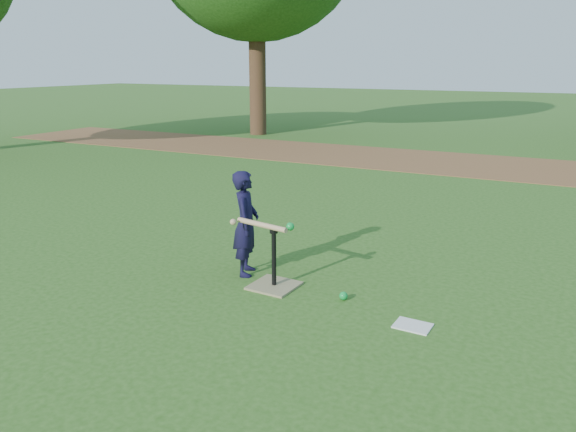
% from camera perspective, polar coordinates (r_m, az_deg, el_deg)
% --- Properties ---
extents(ground, '(80.00, 80.00, 0.00)m').
position_cam_1_polar(ground, '(5.98, -1.26, -5.58)').
color(ground, '#285116').
rests_on(ground, ground).
extents(dirt_strip, '(24.00, 3.00, 0.01)m').
position_cam_1_polar(dirt_strip, '(12.87, 14.89, 5.34)').
color(dirt_strip, brown).
rests_on(dirt_strip, ground).
extents(child, '(0.39, 0.47, 1.09)m').
position_cam_1_polar(child, '(5.75, -4.30, -0.74)').
color(child, black).
rests_on(child, ground).
extents(wiffle_ball_ground, '(0.08, 0.08, 0.08)m').
position_cam_1_polar(wiffle_ball_ground, '(5.29, 5.66, -8.07)').
color(wiffle_ball_ground, '#0D9537').
rests_on(wiffle_ball_ground, ground).
extents(clipboard, '(0.31, 0.24, 0.01)m').
position_cam_1_polar(clipboard, '(4.90, 12.55, -10.83)').
color(clipboard, silver).
rests_on(clipboard, ground).
extents(batting_tee, '(0.45, 0.45, 0.61)m').
position_cam_1_polar(batting_tee, '(5.53, -1.43, -6.14)').
color(batting_tee, '#8C8059').
rests_on(batting_tee, ground).
extents(swing_action, '(0.63, 0.24, 0.08)m').
position_cam_1_polar(swing_action, '(5.41, -2.39, -0.91)').
color(swing_action, tan).
rests_on(swing_action, ground).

